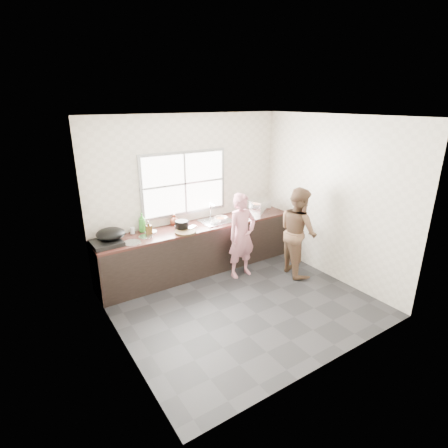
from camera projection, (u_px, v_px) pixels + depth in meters
floor at (242, 303)px, 5.30m from camera, size 3.60×3.20×0.01m
ceiling at (246, 116)px, 4.39m from camera, size 3.60×3.20×0.01m
wall_back at (189, 194)px, 6.11m from camera, size 3.60×0.01×2.70m
wall_left at (113, 246)px, 3.91m from camera, size 0.01×3.20×2.70m
wall_right at (332, 199)px, 5.77m from camera, size 0.01×3.20×2.70m
wall_front at (336, 260)px, 3.58m from camera, size 3.60×0.01×2.70m
cabinet at (200, 249)px, 6.18m from camera, size 3.60×0.62×0.82m
countertop at (199, 226)px, 6.03m from camera, size 3.60×0.64×0.04m
sink at (216, 221)px, 6.20m from camera, size 0.55×0.45×0.02m
faucet at (210, 211)px, 6.31m from camera, size 0.02×0.02×0.30m
window_frame at (184, 183)px, 5.98m from camera, size 1.60×0.05×1.10m
window_glazing at (185, 184)px, 5.96m from camera, size 1.50×0.01×1.00m
woman at (242, 238)px, 5.91m from camera, size 0.50×0.33×1.37m
person_side at (298, 231)px, 5.98m from camera, size 0.75×0.87×1.54m
cutting_board at (185, 232)px, 5.66m from camera, size 0.36×0.36×0.04m
cleaver at (191, 227)px, 5.82m from camera, size 0.21×0.18×0.01m
bowl_mince at (182, 228)px, 5.82m from camera, size 0.24×0.24×0.05m
bowl_crabs at (221, 219)px, 6.22m from camera, size 0.21×0.21×0.06m
bowl_held at (216, 222)px, 6.08m from camera, size 0.23×0.23×0.07m
black_pot at (182, 225)px, 5.77m from camera, size 0.27×0.27×0.16m
plate_food at (151, 232)px, 5.70m from camera, size 0.21×0.21×0.02m
bottle_green at (142, 222)px, 5.68m from camera, size 0.13×0.13×0.32m
bottle_brown_tall at (149, 228)px, 5.61m from camera, size 0.10×0.10×0.20m
bottle_brown_short at (174, 220)px, 5.99m from camera, size 0.18×0.18×0.18m
glass_jar at (133, 231)px, 5.63m from camera, size 0.09×0.09×0.10m
burner at (106, 243)px, 5.18m from camera, size 0.45×0.45×0.06m
wok at (111, 234)px, 5.24m from camera, size 0.53×0.53×0.16m
dish_rack at (260, 207)px, 6.55m from camera, size 0.43×0.36×0.28m
pot_lid_left at (132, 243)px, 5.26m from camera, size 0.29×0.29×0.01m
pot_lid_right at (146, 237)px, 5.50m from camera, size 0.25×0.25×0.01m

